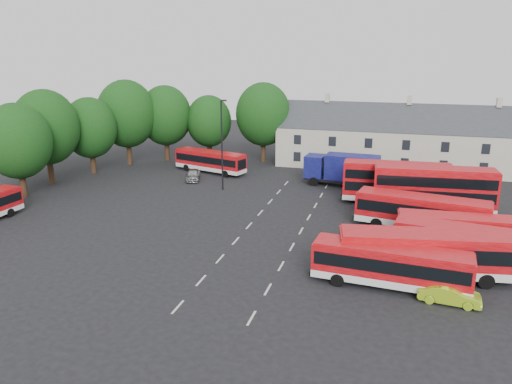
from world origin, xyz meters
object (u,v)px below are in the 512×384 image
at_px(silver_car, 193,175).
at_px(lime_car, 450,294).
at_px(box_truck, 343,168).
at_px(lamppost, 222,143).
at_px(bus_dd_south, 434,188).
at_px(bus_row_a, 391,264).

distance_m(silver_car, lime_car, 37.94).
relative_size(box_truck, lime_car, 2.27).
height_order(box_truck, silver_car, box_truck).
xyz_separation_m(box_truck, lamppost, (-13.38, -5.64, 3.46)).
distance_m(bus_dd_south, lamppost, 23.64).
distance_m(box_truck, silver_car, 18.73).
bearing_deg(silver_car, box_truck, -10.47).
xyz_separation_m(box_truck, silver_car, (-18.51, -2.50, -1.48)).
xyz_separation_m(bus_dd_south, box_truck, (-9.93, 8.23, -0.57)).
height_order(bus_row_a, silver_car, bus_row_a).
xyz_separation_m(bus_row_a, lime_car, (3.86, -1.21, -1.17)).
xyz_separation_m(bus_row_a, lamppost, (-19.69, 20.50, 3.81)).
bearing_deg(lime_car, bus_row_a, 77.61).
relative_size(silver_car, lamppost, 0.39).
distance_m(box_truck, lamppost, 14.93).
bearing_deg(bus_dd_south, box_truck, 135.91).
height_order(silver_car, lime_car, silver_car).
distance_m(bus_dd_south, box_truck, 12.91).
distance_m(bus_row_a, silver_car, 34.29).
bearing_deg(lamppost, bus_dd_south, -6.33).
relative_size(bus_dd_south, lamppost, 1.13).
bearing_deg(silver_car, bus_dd_south, -29.55).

